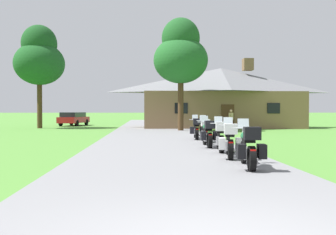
% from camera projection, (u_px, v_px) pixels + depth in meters
% --- Properties ---
extents(ground_plane, '(500.00, 500.00, 0.00)m').
position_uv_depth(ground_plane, '(158.00, 136.00, 24.05)').
color(ground_plane, '#4C8433').
extents(asphalt_driveway, '(6.40, 80.00, 0.06)m').
position_uv_depth(asphalt_driveway, '(159.00, 137.00, 22.06)').
color(asphalt_driveway, slate).
rests_on(asphalt_driveway, ground).
extents(motorcycle_green_nearest_to_camera, '(0.86, 2.08, 1.30)m').
position_uv_depth(motorcycle_green_nearest_to_camera, '(249.00, 148.00, 10.00)').
color(motorcycle_green_nearest_to_camera, black).
rests_on(motorcycle_green_nearest_to_camera, asphalt_driveway).
extents(motorcycle_white_second_in_row, '(0.94, 2.07, 1.30)m').
position_uv_depth(motorcycle_white_second_in_row, '(230.00, 141.00, 12.20)').
color(motorcycle_white_second_in_row, black).
rests_on(motorcycle_white_second_in_row, asphalt_driveway).
extents(motorcycle_silver_third_in_row, '(0.72, 2.08, 1.30)m').
position_uv_depth(motorcycle_silver_third_in_row, '(220.00, 136.00, 14.21)').
color(motorcycle_silver_third_in_row, black).
rests_on(motorcycle_silver_third_in_row, asphalt_driveway).
extents(motorcycle_green_fourth_in_row, '(0.73, 2.08, 1.30)m').
position_uv_depth(motorcycle_green_fourth_in_row, '(208.00, 134.00, 15.90)').
color(motorcycle_green_fourth_in_row, black).
rests_on(motorcycle_green_fourth_in_row, asphalt_driveway).
extents(motorcycle_white_fifth_in_row, '(0.66, 2.08, 1.30)m').
position_uv_depth(motorcycle_white_fifth_in_row, '(204.00, 131.00, 18.37)').
color(motorcycle_white_fifth_in_row, black).
rests_on(motorcycle_white_fifth_in_row, asphalt_driveway).
extents(motorcycle_blue_farthest_in_row, '(0.79, 2.08, 1.30)m').
position_uv_depth(motorcycle_blue_farthest_in_row, '(196.00, 129.00, 20.22)').
color(motorcycle_blue_farthest_in_row, black).
rests_on(motorcycle_blue_farthest_in_row, asphalt_driveway).
extents(stone_lodge, '(14.93, 6.39, 6.40)m').
position_uv_depth(stone_lodge, '(221.00, 97.00, 34.98)').
color(stone_lodge, brown).
rests_on(stone_lodge, ground).
extents(bystander_tan_shirt_near_lodge, '(0.40, 0.44, 1.67)m').
position_uv_depth(bystander_tan_shirt_near_lodge, '(231.00, 119.00, 29.00)').
color(bystander_tan_shirt_near_lodge, '#75664C').
rests_on(bystander_tan_shirt_near_lodge, ground).
extents(tree_by_lodge_front, '(4.19, 4.19, 8.70)m').
position_uv_depth(tree_by_lodge_front, '(181.00, 54.00, 29.09)').
color(tree_by_lodge_front, '#422D19').
rests_on(tree_by_lodge_front, ground).
extents(tree_left_far, '(4.45, 4.45, 9.22)m').
position_uv_depth(tree_left_far, '(39.00, 58.00, 33.82)').
color(tree_left_far, '#422D19').
rests_on(tree_left_far, ground).
extents(parked_red_suv_far_left, '(2.66, 4.86, 1.40)m').
position_uv_depth(parked_red_suv_far_left, '(74.00, 118.00, 39.56)').
color(parked_red_suv_far_left, maroon).
rests_on(parked_red_suv_far_left, ground).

